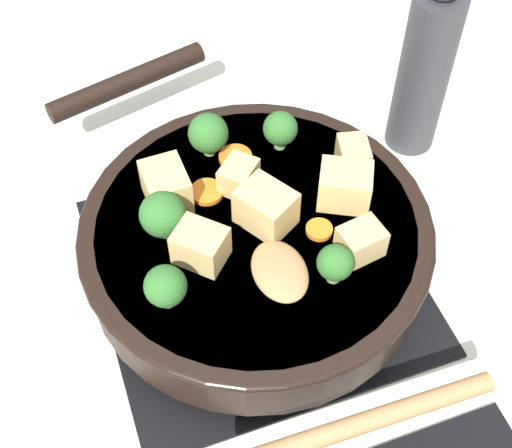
{
  "coord_description": "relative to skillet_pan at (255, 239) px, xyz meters",
  "views": [
    {
      "loc": [
        0.14,
        0.38,
        0.61
      ],
      "look_at": [
        0.0,
        0.0,
        0.08
      ],
      "focal_mm": 50.0,
      "sensor_mm": 36.0,
      "label": 1
    }
  ],
  "objects": [
    {
      "name": "carrot_slice_near_center",
      "position": [
        0.06,
        -0.1,
        0.03
      ],
      "size": [
        0.02,
        0.02,
        0.01
      ],
      "primitive_type": "cylinder",
      "color": "orange",
      "rests_on": "skillet_pan"
    },
    {
      "name": "broccoli_floret_east_rim",
      "position": [
        -0.04,
        0.08,
        0.05
      ],
      "size": [
        0.03,
        0.03,
        0.04
      ],
      "color": "#709956",
      "rests_on": "skillet_pan"
    },
    {
      "name": "tofu_cube_mid_small",
      "position": [
        -0.09,
        0.01,
        0.05
      ],
      "size": [
        0.06,
        0.06,
        0.04
      ],
      "primitive_type": "cube",
      "rotation": [
        0.0,
        0.0,
        2.65
      ],
      "color": "#DBB770",
      "rests_on": "skillet_pan"
    },
    {
      "name": "front_burner_grate",
      "position": [
        -0.0,
        0.0,
        -0.05
      ],
      "size": [
        0.31,
        0.31,
        0.03
      ],
      "color": "black",
      "rests_on": "ground_plane"
    },
    {
      "name": "broccoli_floret_north_edge",
      "position": [
        -0.06,
        -0.08,
        0.05
      ],
      "size": [
        0.03,
        0.03,
        0.04
      ],
      "color": "#709956",
      "rests_on": "skillet_pan"
    },
    {
      "name": "tofu_cube_front_piece",
      "position": [
        0.0,
        -0.05,
        0.04
      ],
      "size": [
        0.05,
        0.05,
        0.03
      ],
      "primitive_type": "cube",
      "rotation": [
        0.0,
        0.0,
        0.76
      ],
      "color": "#DBB770",
      "rests_on": "skillet_pan"
    },
    {
      "name": "tofu_cube_near_handle",
      "position": [
        0.07,
        -0.05,
        0.05
      ],
      "size": [
        0.04,
        0.05,
        0.04
      ],
      "primitive_type": "cube",
      "rotation": [
        0.0,
        0.0,
        1.6
      ],
      "color": "#DBB770",
      "rests_on": "skillet_pan"
    },
    {
      "name": "carrot_slice_under_broccoli",
      "position": [
        -0.01,
        -0.08,
        0.03
      ],
      "size": [
        0.03,
        0.03,
        0.01
      ],
      "primitive_type": "cylinder",
      "color": "orange",
      "rests_on": "skillet_pan"
    },
    {
      "name": "broccoli_floret_near_spoon",
      "position": [
        0.1,
        0.06,
        0.05
      ],
      "size": [
        0.04,
        0.04,
        0.04
      ],
      "color": "#709956",
      "rests_on": "skillet_pan"
    },
    {
      "name": "skillet_pan",
      "position": [
        0.0,
        0.0,
        0.0
      ],
      "size": [
        0.33,
        0.45,
        0.06
      ],
      "color": "black",
      "rests_on": "front_burner_grate"
    },
    {
      "name": "broccoli_floret_center_top",
      "position": [
        0.01,
        -0.1,
        0.05
      ],
      "size": [
        0.04,
        0.04,
        0.05
      ],
      "color": "#709956",
      "rests_on": "skillet_pan"
    },
    {
      "name": "tofu_cube_east_chunk",
      "position": [
        0.06,
        0.02,
        0.04
      ],
      "size": [
        0.06,
        0.06,
        0.04
      ],
      "primitive_type": "cube",
      "rotation": [
        0.0,
        0.0,
        2.36
      ],
      "color": "#DBB770",
      "rests_on": "skillet_pan"
    },
    {
      "name": "wooden_spoon",
      "position": [
        0.0,
        0.15,
        0.03
      ],
      "size": [
        0.23,
        0.2,
        0.02
      ],
      "color": "#A87A4C",
      "rests_on": "skillet_pan"
    },
    {
      "name": "tofu_cube_center_large",
      "position": [
        -0.01,
        0.0,
        0.05
      ],
      "size": [
        0.06,
        0.06,
        0.04
      ],
      "primitive_type": "cube",
      "rotation": [
        0.0,
        0.0,
        5.25
      ],
      "color": "#DBB770",
      "rests_on": "skillet_pan"
    },
    {
      "name": "pepper_mill",
      "position": [
        -0.24,
        -0.12,
        0.05
      ],
      "size": [
        0.06,
        0.06,
        0.23
      ],
      "color": "#333338",
      "rests_on": "ground_plane"
    },
    {
      "name": "tofu_cube_west_chunk",
      "position": [
        -0.12,
        -0.04,
        0.04
      ],
      "size": [
        0.04,
        0.04,
        0.03
      ],
      "primitive_type": "cube",
      "rotation": [
        0.0,
        0.0,
        4.47
      ],
      "color": "#DBB770",
      "rests_on": "skillet_pan"
    },
    {
      "name": "carrot_slice_orange_thin",
      "position": [
        -0.05,
        0.03,
        0.03
      ],
      "size": [
        0.02,
        0.02,
        0.01
      ],
      "primitive_type": "cylinder",
      "color": "orange",
      "rests_on": "skillet_pan"
    },
    {
      "name": "broccoli_floret_west_rim",
      "position": [
        0.08,
        -0.02,
        0.05
      ],
      "size": [
        0.04,
        0.04,
        0.05
      ],
      "color": "#709956",
      "rests_on": "skillet_pan"
    },
    {
      "name": "carrot_slice_edge_slice",
      "position": [
        0.03,
        -0.05,
        0.03
      ],
      "size": [
        0.03,
        0.03,
        0.01
      ],
      "primitive_type": "cylinder",
      "color": "orange",
      "rests_on": "skillet_pan"
    },
    {
      "name": "ground_plane",
      "position": [
        -0.0,
        0.0,
        -0.06
      ],
      "size": [
        2.4,
        2.4,
        0.0
      ],
      "primitive_type": "plane",
      "color": "silver"
    },
    {
      "name": "tofu_cube_back_piece",
      "position": [
        -0.08,
        0.06,
        0.04
      ],
      "size": [
        0.04,
        0.04,
        0.03
      ],
      "primitive_type": "cube",
      "rotation": [
        0.0,
        0.0,
        0.16
      ],
      "color": "#DBB770",
      "rests_on": "skillet_pan"
    }
  ]
}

